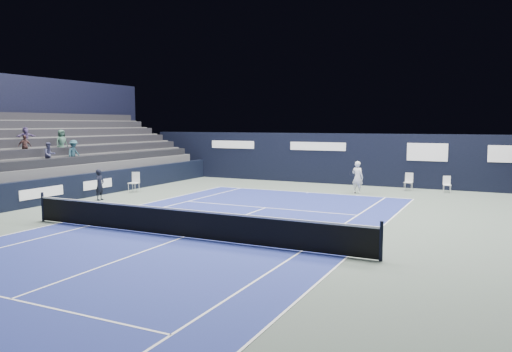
{
  "coord_description": "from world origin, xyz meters",
  "views": [
    {
      "loc": [
        9.13,
        -13.29,
        3.7
      ],
      "look_at": [
        -0.86,
        7.2,
        1.3
      ],
      "focal_mm": 35.0,
      "sensor_mm": 36.0,
      "label": 1
    }
  ],
  "objects_px": {
    "folding_chair_back_b": "(447,183)",
    "folding_chair_back_a": "(409,180)",
    "tennis_net": "(183,222)",
    "line_judge_chair": "(135,181)",
    "tennis_player": "(357,177)"
  },
  "relations": [
    {
      "from": "folding_chair_back_a",
      "to": "tennis_player",
      "type": "relative_size",
      "value": 0.57
    },
    {
      "from": "folding_chair_back_b",
      "to": "folding_chair_back_a",
      "type": "bearing_deg",
      "value": 170.59
    },
    {
      "from": "tennis_net",
      "to": "tennis_player",
      "type": "height_order",
      "value": "tennis_player"
    },
    {
      "from": "tennis_net",
      "to": "tennis_player",
      "type": "relative_size",
      "value": 7.45
    },
    {
      "from": "folding_chair_back_a",
      "to": "tennis_net",
      "type": "bearing_deg",
      "value": -106.82
    },
    {
      "from": "line_judge_chair",
      "to": "tennis_player",
      "type": "height_order",
      "value": "tennis_player"
    },
    {
      "from": "folding_chair_back_b",
      "to": "tennis_player",
      "type": "bearing_deg",
      "value": -160.83
    },
    {
      "from": "folding_chair_back_a",
      "to": "folding_chair_back_b",
      "type": "distance_m",
      "value": 1.98
    },
    {
      "from": "line_judge_chair",
      "to": "tennis_player",
      "type": "bearing_deg",
      "value": 16.86
    },
    {
      "from": "folding_chair_back_a",
      "to": "tennis_net",
      "type": "distance_m",
      "value": 15.84
    },
    {
      "from": "folding_chair_back_a",
      "to": "line_judge_chair",
      "type": "bearing_deg",
      "value": -151.12
    },
    {
      "from": "folding_chair_back_b",
      "to": "tennis_net",
      "type": "distance_m",
      "value": 16.63
    },
    {
      "from": "line_judge_chair",
      "to": "tennis_net",
      "type": "relative_size",
      "value": 0.08
    },
    {
      "from": "folding_chair_back_a",
      "to": "line_judge_chair",
      "type": "xyz_separation_m",
      "value": [
        -13.27,
        -7.18,
        0.06
      ]
    },
    {
      "from": "folding_chair_back_b",
      "to": "tennis_net",
      "type": "xyz_separation_m",
      "value": [
        -6.69,
        -15.22,
        0.0
      ]
    }
  ]
}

